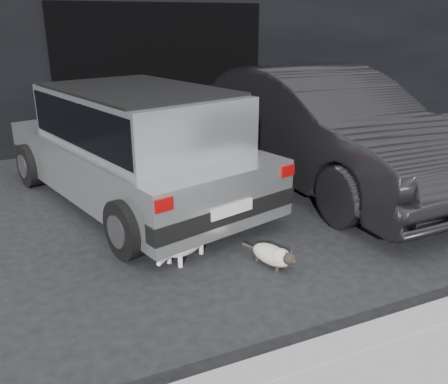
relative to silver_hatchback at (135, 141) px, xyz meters
name	(u,v)px	position (x,y,z in m)	size (l,w,h in m)	color
ground	(188,227)	(0.30, -1.11, -0.83)	(80.00, 80.00, 0.00)	black
building_facade	(132,10)	(1.30, 4.89, 1.67)	(34.00, 4.00, 5.00)	black
garage_opening	(163,76)	(1.30, 2.88, 0.47)	(4.00, 0.10, 2.60)	black
curb	(421,323)	(1.30, -3.71, -0.77)	(18.00, 0.25, 0.12)	gray
silver_hatchback	(135,141)	(0.00, 0.00, 0.00)	(2.86, 4.46, 1.52)	#B2B3B7
second_car	(322,128)	(2.67, -0.35, 0.00)	(1.76, 5.05, 1.66)	black
cat_siamese	(275,256)	(0.76, -2.33, -0.72)	(0.35, 0.68, 0.24)	beige
cat_white	(188,239)	(0.05, -1.80, -0.63)	(0.75, 0.58, 0.41)	white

